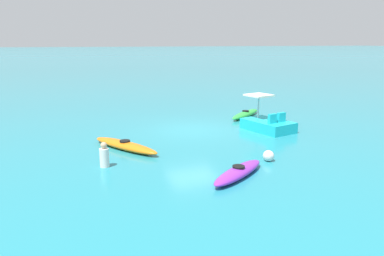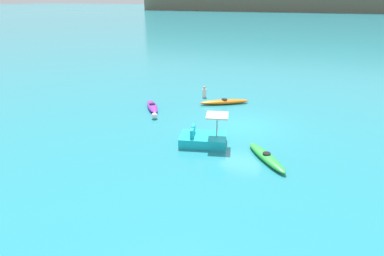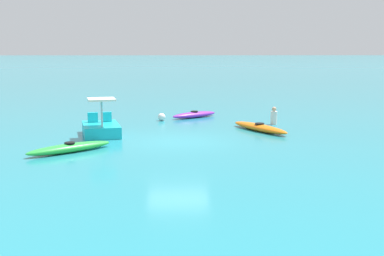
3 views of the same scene
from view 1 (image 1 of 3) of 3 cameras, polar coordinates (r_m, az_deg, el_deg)
The scene contains 7 objects.
ground_plane at distance 18.27m, azimuth 0.15°, elevation -0.26°, with size 600.00×600.00×0.00m, color teal.
kayak_purple at distance 12.04m, azimuth 7.09°, elevation -6.68°, with size 2.14×2.69×0.37m.
kayak_green at distance 21.58m, azimuth 8.15°, elevation 2.12°, with size 2.48×2.92×0.37m.
kayak_orange at distance 15.17m, azimuth -10.17°, elevation -2.62°, with size 3.43×2.37×0.37m.
pedal_boat_cyan at distance 18.41m, azimuth 11.46°, elevation 0.65°, with size 2.69×2.03×1.68m.
buoy_white at distance 13.75m, azimuth 11.58°, elevation -4.17°, with size 0.40×0.40×0.40m, color white.
person_near_shore at distance 13.16m, azimuth -13.22°, elevation -4.18°, with size 0.40×0.40×0.88m.
Camera 1 is at (-16.66, 6.22, 4.21)m, focal length 34.99 mm.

